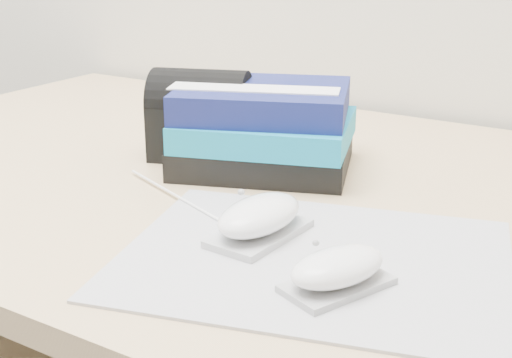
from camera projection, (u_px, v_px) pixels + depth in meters
The scene contains 7 objects.
desk at pixel (360, 340), 0.98m from camera, with size 1.60×0.80×0.73m.
mousepad at pixel (313, 259), 0.69m from camera, with size 0.37×0.29×0.00m, color gray.
mouse_rear at pixel (259, 218), 0.72m from camera, with size 0.07×0.12×0.05m.
mouse_front at pixel (338, 270), 0.62m from camera, with size 0.09×0.11×0.04m.
usb_cable at pixel (178, 197), 0.84m from camera, with size 0.00×0.00×0.23m, color white.
book_stack at pixel (264, 128), 0.94m from camera, with size 0.27×0.25×0.11m.
pouch at pixel (201, 115), 0.98m from camera, with size 0.15×0.13×0.12m.
Camera 1 is at (0.33, 0.84, 1.03)m, focal length 50.00 mm.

